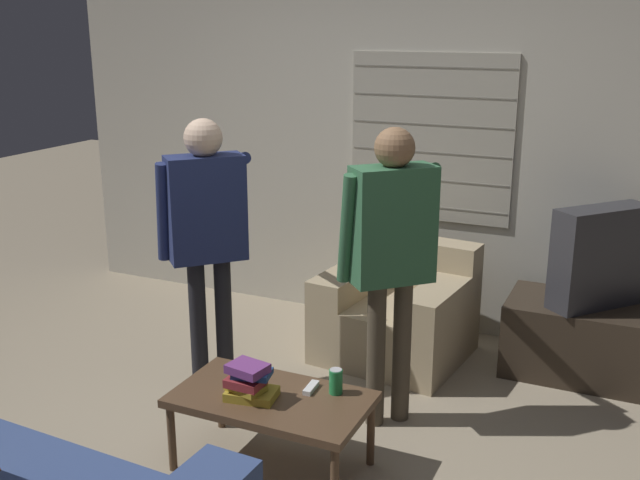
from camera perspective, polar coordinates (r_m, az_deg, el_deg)
ground_plane at (r=4.01m, az=-4.95°, el=-15.80°), size 16.00×16.00×0.00m
wall_back at (r=5.32m, az=5.63°, el=7.05°), size 5.20×0.08×2.55m
armchair_beige at (r=4.96m, az=5.95°, el=-5.44°), size 0.96×0.91×0.74m
coffee_table at (r=3.71m, az=-3.73°, el=-12.30°), size 0.95×0.53×0.39m
tv_stand at (r=4.95m, az=19.94°, el=-7.20°), size 1.02×0.56×0.47m
tv at (r=4.77m, az=20.54°, el=-1.22°), size 0.56×0.60×0.61m
person_left_standing at (r=4.32m, az=-8.65°, el=1.41°), size 0.50×0.82×1.62m
person_right_standing at (r=3.89m, az=5.44°, el=-0.09°), size 0.50×0.82×1.63m
book_stack at (r=3.64m, az=-5.43°, el=-10.77°), size 0.26×0.20×0.18m
soda_can at (r=3.68m, az=1.21°, el=-10.72°), size 0.07×0.07×0.13m
spare_remote at (r=3.73m, az=-0.68°, el=-11.20°), size 0.05×0.13×0.02m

